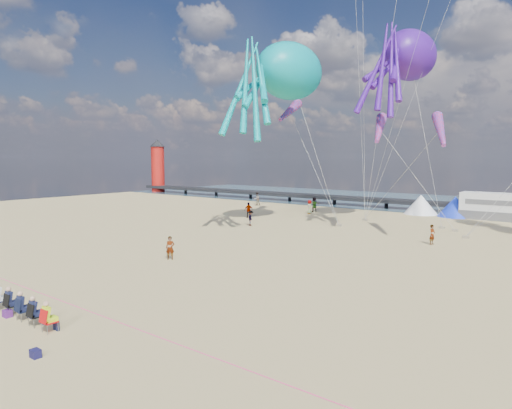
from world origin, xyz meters
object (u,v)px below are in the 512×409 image
(spectator_row, at_px, (24,305))
(beachgoer_3, at_px, (249,210))
(beachgoer_1, at_px, (257,199))
(kite_octopus_purple, at_px, (410,55))
(beachgoer_0, at_px, (310,207))
(kite_octopus_teal, at_px, (290,71))
(lighthouse, at_px, (158,169))
(tent_blue, at_px, (455,207))
(beachgoer_2, at_px, (251,218))
(motorhome_0, at_px, (493,206))
(windsock_left, at_px, (289,111))
(windsock_mid, at_px, (379,129))
(cooler_navy, at_px, (35,353))
(tent_white, at_px, (421,204))
(sandbag_d, at_px, (455,231))
(sandbag_c, at_px, (466,237))
(sandbag_a, at_px, (339,225))
(sandbag_e, at_px, (365,220))
(windsock_right, at_px, (440,130))
(cooler_purple, at_px, (7,313))
(standing_person, at_px, (170,248))
(beachgoer_4, at_px, (314,205))
(sandbag_b, at_px, (442,228))

(spectator_row, xyz_separation_m, beachgoer_3, (-13.30, 31.75, 0.24))
(beachgoer_1, relative_size, kite_octopus_purple, 0.16)
(beachgoer_0, bearing_deg, kite_octopus_teal, 2.19)
(lighthouse, xyz_separation_m, beachgoer_1, (31.87, -8.31, -3.57))
(tent_blue, distance_m, beachgoer_2, 24.86)
(lighthouse, relative_size, motorhome_0, 1.36)
(windsock_left, relative_size, windsock_mid, 1.18)
(lighthouse, height_order, kite_octopus_purple, kite_octopus_purple)
(cooler_navy, distance_m, kite_octopus_purple, 41.01)
(tent_blue, xyz_separation_m, windsock_left, (-13.81, -14.35, 10.72))
(cooler_navy, xyz_separation_m, beachgoer_0, (-13.71, 40.66, 0.70))
(beachgoer_1, bearing_deg, lighthouse, -84.13)
(kite_octopus_purple, distance_m, windsock_mid, 9.29)
(tent_white, distance_m, beachgoer_3, 21.30)
(beachgoer_3, xyz_separation_m, sandbag_d, (21.50, 4.28, -0.78))
(beachgoer_0, bearing_deg, tent_white, 107.30)
(spectator_row, bearing_deg, tent_blue, 83.70)
(tent_blue, xyz_separation_m, spectator_row, (-5.22, -47.33, -0.55))
(cooler_navy, xyz_separation_m, sandbag_c, (5.84, 34.38, -0.04))
(sandbag_a, height_order, sandbag_d, same)
(sandbag_c, relative_size, sandbag_e, 1.00)
(sandbag_d, distance_m, windsock_mid, 12.21)
(windsock_right, bearing_deg, tent_white, 88.47)
(windsock_right, bearing_deg, kite_octopus_teal, 161.50)
(windsock_mid, bearing_deg, cooler_purple, -116.24)
(beachgoer_3, bearing_deg, standing_person, 59.29)
(beachgoer_4, xyz_separation_m, sandbag_d, (18.47, -5.28, -0.83))
(cooler_purple, distance_m, windsock_mid, 32.13)
(beachgoer_0, bearing_deg, standing_person, -7.96)
(lighthouse, height_order, sandbag_b, lighthouse)
(beachgoer_3, distance_m, sandbag_a, 11.35)
(standing_person, relative_size, sandbag_c, 3.21)
(cooler_purple, height_order, beachgoer_2, beachgoer_2)
(beachgoer_1, xyz_separation_m, kite_octopus_purple, (24.23, -7.03, 15.82))
(tent_white, distance_m, beachgoer_4, 12.98)
(beachgoer_1, distance_m, beachgoer_4, 10.77)
(cooler_purple, relative_size, windsock_left, 0.06)
(kite_octopus_teal, distance_m, windsock_mid, 10.07)
(motorhome_0, xyz_separation_m, beachgoer_0, (-18.87, -8.18, -0.65))
(beachgoer_2, distance_m, sandbag_d, 19.64)
(beachgoer_3, xyz_separation_m, sandbag_a, (11.31, 0.53, -0.78))
(sandbag_a, relative_size, sandbag_e, 1.00)
(tent_blue, relative_size, sandbag_d, 8.00)
(cooler_navy, bearing_deg, sandbag_a, 100.16)
(sandbag_b, bearing_deg, beachgoer_1, 167.98)
(beachgoer_3, distance_m, sandbag_e, 13.14)
(sandbag_b, bearing_deg, tent_white, 118.21)
(beachgoer_3, bearing_deg, tent_white, 171.30)
(beachgoer_4, bearing_deg, beachgoer_0, 55.96)
(spectator_row, xyz_separation_m, cooler_purple, (-0.97, -0.28, -0.49))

